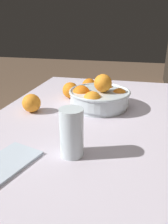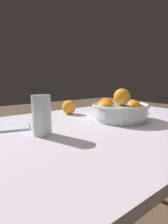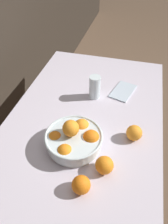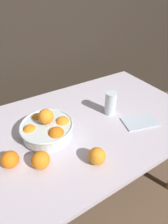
{
  "view_description": "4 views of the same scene",
  "coord_description": "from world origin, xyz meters",
  "px_view_note": "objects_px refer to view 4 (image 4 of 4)",
  "views": [
    {
      "loc": [
        0.73,
        0.15,
        1.11
      ],
      "look_at": [
        0.0,
        -0.02,
        0.8
      ],
      "focal_mm": 35.0,
      "sensor_mm": 36.0,
      "label": 1
    },
    {
      "loc": [
        0.45,
        0.57,
        0.95
      ],
      "look_at": [
        0.03,
        0.01,
        0.81
      ],
      "focal_mm": 28.0,
      "sensor_mm": 36.0,
      "label": 2
    },
    {
      "loc": [
        -0.83,
        -0.22,
        1.59
      ],
      "look_at": [
        -0.02,
        -0.0,
        0.82
      ],
      "focal_mm": 35.0,
      "sensor_mm": 36.0,
      "label": 3
    },
    {
      "loc": [
        -0.38,
        -0.67,
        1.41
      ],
      "look_at": [
        0.04,
        0.02,
        0.8
      ],
      "focal_mm": 28.0,
      "sensor_mm": 36.0,
      "label": 4
    }
  ],
  "objects_px": {
    "orange_loose_aside": "(10,160)",
    "fruit_bowl": "(48,128)",
    "juice_glass": "(110,104)",
    "orange_loose_front": "(97,156)",
    "orange_loose_near_bowl": "(41,160)"
  },
  "relations": [
    {
      "from": "juice_glass",
      "to": "orange_loose_aside",
      "type": "xyz_separation_m",
      "value": [
        -0.61,
        -0.08,
        -0.02
      ]
    },
    {
      "from": "orange_loose_front",
      "to": "orange_loose_aside",
      "type": "distance_m",
      "value": 0.38
    },
    {
      "from": "orange_loose_near_bowl",
      "to": "orange_loose_aside",
      "type": "xyz_separation_m",
      "value": [
        -0.11,
        0.07,
        -0.0
      ]
    },
    {
      "from": "orange_loose_near_bowl",
      "to": "orange_loose_front",
      "type": "distance_m",
      "value": 0.25
    },
    {
      "from": "fruit_bowl",
      "to": "orange_loose_aside",
      "type": "bearing_deg",
      "value": -156.57
    },
    {
      "from": "fruit_bowl",
      "to": "juice_glass",
      "type": "xyz_separation_m",
      "value": [
        0.4,
        -0.01,
        0.01
      ]
    },
    {
      "from": "orange_loose_near_bowl",
      "to": "orange_loose_front",
      "type": "height_order",
      "value": "orange_loose_near_bowl"
    },
    {
      "from": "fruit_bowl",
      "to": "orange_loose_front",
      "type": "relative_size",
      "value": 3.47
    },
    {
      "from": "fruit_bowl",
      "to": "orange_loose_front",
      "type": "bearing_deg",
      "value": -66.05
    },
    {
      "from": "orange_loose_near_bowl",
      "to": "orange_loose_front",
      "type": "relative_size",
      "value": 1.02
    },
    {
      "from": "juice_glass",
      "to": "orange_loose_front",
      "type": "relative_size",
      "value": 1.82
    },
    {
      "from": "orange_loose_aside",
      "to": "juice_glass",
      "type": "bearing_deg",
      "value": 7.58
    },
    {
      "from": "orange_loose_aside",
      "to": "fruit_bowl",
      "type": "bearing_deg",
      "value": 23.43
    },
    {
      "from": "orange_loose_front",
      "to": "orange_loose_aside",
      "type": "xyz_separation_m",
      "value": [
        -0.33,
        0.18,
        -0.0
      ]
    },
    {
      "from": "orange_loose_front",
      "to": "juice_glass",
      "type": "bearing_deg",
      "value": 43.32
    }
  ]
}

